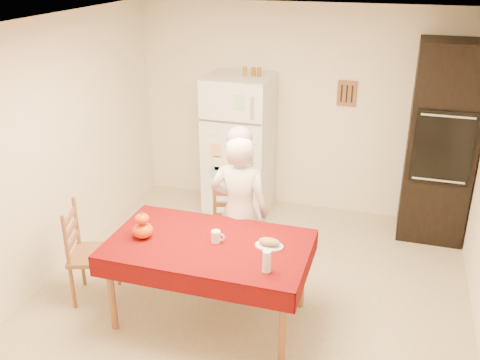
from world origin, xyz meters
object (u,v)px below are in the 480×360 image
at_px(oven_cabinet, 441,143).
at_px(chair_left, 86,249).
at_px(chair_far, 232,229).
at_px(wine_glass, 267,261).
at_px(refrigerator, 239,146).
at_px(pumpkin_lower, 143,230).
at_px(seated_woman, 240,212).
at_px(dining_table, 209,250).
at_px(coffee_mug, 216,236).
at_px(bread_plate, 269,246).

xyz_separation_m(oven_cabinet, chair_left, (-3.08, -2.23, -0.59)).
height_order(chair_far, wine_glass, chair_far).
bearing_deg(chair_left, refrigerator, -38.45).
height_order(oven_cabinet, pumpkin_lower, oven_cabinet).
distance_m(chair_left, seated_woman, 1.46).
relative_size(dining_table, chair_left, 1.79).
relative_size(chair_left, coffee_mug, 9.50).
bearing_deg(pumpkin_lower, seated_woman, 45.51).
bearing_deg(seated_woman, chair_left, 24.89).
height_order(refrigerator, bread_plate, refrigerator).
bearing_deg(chair_far, oven_cabinet, 22.12).
height_order(seated_woman, coffee_mug, seated_woman).
xyz_separation_m(refrigerator, chair_far, (0.37, -1.41, -0.34)).
bearing_deg(oven_cabinet, chair_far, -142.72).
relative_size(oven_cabinet, dining_table, 1.29).
height_order(seated_woman, pumpkin_lower, seated_woman).
distance_m(chair_far, seated_woman, 0.33).
relative_size(wine_glass, bread_plate, 0.73).
relative_size(chair_far, coffee_mug, 9.50).
relative_size(chair_far, wine_glass, 5.40).
relative_size(coffee_mug, pumpkin_lower, 0.57).
bearing_deg(chair_far, bread_plate, -66.20).
height_order(chair_far, chair_left, same).
xyz_separation_m(refrigerator, chair_left, (-0.80, -2.19, -0.34)).
bearing_deg(chair_left, bread_plate, -104.42).
xyz_separation_m(dining_table, chair_far, (-0.03, 0.74, -0.18)).
relative_size(coffee_mug, bread_plate, 0.42).
bearing_deg(coffee_mug, pumpkin_lower, -169.92).
bearing_deg(dining_table, wine_glass, -25.60).
height_order(dining_table, pumpkin_lower, pumpkin_lower).
relative_size(oven_cabinet, coffee_mug, 22.00).
xyz_separation_m(dining_table, chair_left, (-1.19, -0.03, -0.18)).
distance_m(seated_woman, pumpkin_lower, 0.94).
relative_size(refrigerator, chair_far, 1.79).
relative_size(refrigerator, bread_plate, 7.08).
height_order(seated_woman, wine_glass, seated_woman).
relative_size(dining_table, wine_glass, 9.66).
bearing_deg(seated_woman, pumpkin_lower, 44.27).
bearing_deg(oven_cabinet, coffee_mug, -130.31).
relative_size(dining_table, seated_woman, 1.09).
height_order(refrigerator, wine_glass, refrigerator).
bearing_deg(chair_left, wine_glass, -116.06).
xyz_separation_m(seated_woman, wine_glass, (0.48, -0.87, 0.07)).
bearing_deg(wine_glass, chair_left, 172.26).
bearing_deg(pumpkin_lower, bread_plate, 8.26).
bearing_deg(refrigerator, coffee_mug, -78.09).
distance_m(dining_table, chair_far, 0.76).
distance_m(oven_cabinet, coffee_mug, 2.85).
xyz_separation_m(dining_table, pumpkin_lower, (-0.57, -0.07, 0.14)).
bearing_deg(dining_table, chair_far, 92.18).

